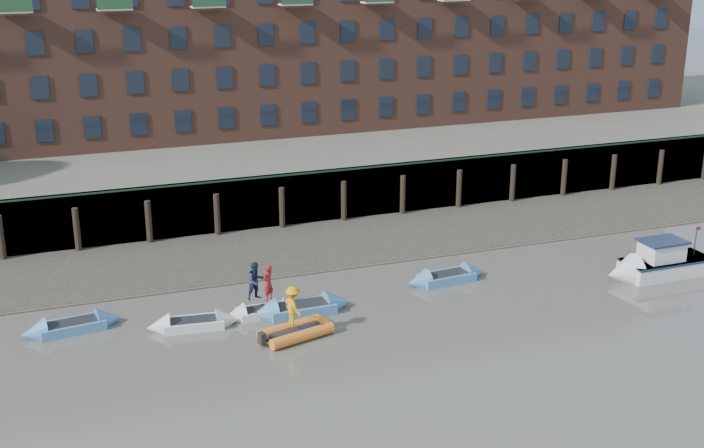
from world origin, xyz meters
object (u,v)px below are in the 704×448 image
rowboat_4 (301,309)px  rib_tender (298,331)px  person_rower_b (256,281)px  rowboat_3 (265,311)px  rowboat_6 (446,277)px  rowboat_2 (193,324)px  person_rib_crew (293,306)px  motor_launch (651,265)px  person_rower_a (268,283)px  rowboat_1 (72,326)px

rowboat_4 → rib_tender: 2.47m
person_rower_b → rowboat_3: bearing=-57.8°
rowboat_6 → person_rower_b: 10.39m
rowboat_2 → person_rib_crew: bearing=-25.4°
rowboat_4 → rib_tender: (-0.84, -2.32, 0.01)m
rib_tender → person_rower_b: bearing=95.5°
rowboat_2 → rowboat_6: (13.39, 1.11, 0.02)m
rowboat_3 → motor_launch: (20.29, -2.20, 0.43)m
rib_tender → rowboat_2: bearing=134.2°
person_rower_a → person_rib_crew: 2.71m
motor_launch → person_rower_b: size_ratio=3.30×
rowboat_6 → rib_tender: bearing=-162.7°
rowboat_6 → person_rower_b: bearing=179.2°
rowboat_6 → motor_launch: motor_launch is taller
rowboat_3 → rowboat_6: (9.95, 0.91, 0.02)m
rowboat_4 → person_rower_b: 2.55m
rowboat_3 → person_rib_crew: (0.59, -2.70, 1.28)m
rowboat_3 → rib_tender: 2.82m
rowboat_1 → rowboat_4: 10.49m
rowboat_4 → person_rower_b: person_rower_b is taller
person_rib_crew → person_rower_a: bearing=-3.8°
rowboat_1 → motor_launch: (28.96, -3.61, 0.41)m
rowboat_3 → person_rower_b: bearing=136.3°
motor_launch → person_rower_a: 20.26m
rowboat_2 → person_rower_b: (3.12, 0.49, 1.49)m
rowboat_1 → person_rower_a: person_rower_a is taller
rowboat_1 → person_rower_b: bearing=-15.1°
rowboat_2 → rib_tender: 4.94m
rowboat_1 → rowboat_4: rowboat_4 is taller
rowboat_2 → motor_launch: (23.73, -2.00, 0.42)m
rowboat_1 → rib_tender: rowboat_1 is taller
rowboat_1 → rowboat_4: size_ratio=0.93×
rowboat_2 → rowboat_6: size_ratio=0.94×
rib_tender → person_rower_a: person_rower_a is taller
rowboat_3 → person_rower_b: (-0.32, 0.29, 1.50)m
rowboat_3 → person_rower_a: 1.47m
motor_launch → person_rower_a: person_rower_a is taller
rowboat_6 → rowboat_2: bearing=-179.6°
rowboat_6 → rowboat_1: bearing=174.2°
rowboat_4 → motor_launch: 18.72m
rowboat_4 → rowboat_3: bearing=166.6°
rowboat_6 → motor_launch: (10.35, -3.11, 0.41)m
rib_tender → person_rib_crew: (-0.23, 0.00, 1.23)m
rib_tender → rowboat_3: bearing=91.5°
rowboat_4 → motor_launch: bearing=-6.1°
rowboat_2 → rowboat_3: bearing=9.7°
person_rower_a → rowboat_3: bearing=-50.0°
rowboat_2 → rowboat_3: size_ratio=1.06×
rowboat_1 → motor_launch: bearing=-14.6°
rowboat_3 → rowboat_6: size_ratio=0.88×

